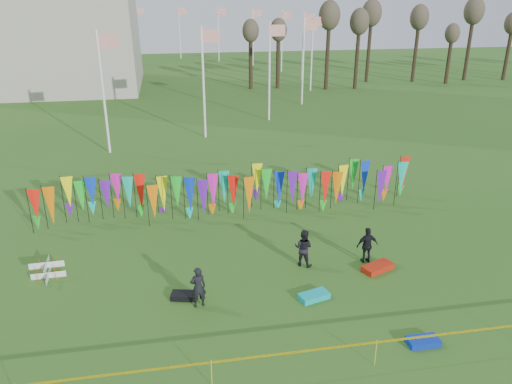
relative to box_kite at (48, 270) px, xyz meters
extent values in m
plane|color=#275518|center=(7.58, -4.74, -0.36)|extent=(160.00, 160.00, 0.00)
cylinder|color=white|center=(21.58, 43.26, 3.64)|extent=(0.16, 0.16, 8.00)
plane|color=red|center=(22.18, 43.26, 6.94)|extent=(1.40, 0.00, 1.40)
cylinder|color=white|center=(20.63, 50.50, 3.64)|extent=(0.16, 0.16, 8.00)
plane|color=red|center=(21.23, 50.50, 6.94)|extent=(1.40, 0.00, 1.40)
cylinder|color=white|center=(17.83, 57.26, 3.64)|extent=(0.16, 0.16, 8.00)
plane|color=red|center=(18.43, 57.26, 6.94)|extent=(1.40, 0.00, 1.40)
cylinder|color=white|center=(13.38, 63.05, 3.64)|extent=(0.16, 0.16, 8.00)
plane|color=red|center=(13.98, 63.05, 6.94)|extent=(1.40, 0.00, 1.40)
cylinder|color=white|center=(7.58, 67.50, 3.64)|extent=(0.16, 0.16, 8.00)
plane|color=red|center=(8.18, 67.50, 6.94)|extent=(1.40, 0.00, 1.40)
cylinder|color=white|center=(0.83, 70.30, 3.64)|extent=(0.16, 0.16, 8.00)
plane|color=red|center=(1.43, 70.30, 6.94)|extent=(1.40, 0.00, 1.40)
cylinder|color=white|center=(-6.42, 71.26, 3.64)|extent=(0.16, 0.16, 8.00)
plane|color=red|center=(-5.82, 71.26, 6.94)|extent=(1.40, 0.00, 1.40)
cylinder|color=white|center=(-13.66, 70.30, 3.64)|extent=(0.16, 0.16, 8.00)
plane|color=red|center=(-13.06, 70.30, 6.94)|extent=(1.40, 0.00, 1.40)
cylinder|color=white|center=(0.83, 16.21, 3.64)|extent=(0.16, 0.16, 8.00)
plane|color=red|center=(1.43, 16.21, 6.94)|extent=(1.40, 0.00, 1.40)
cylinder|color=white|center=(7.58, 19.01, 3.64)|extent=(0.16, 0.16, 8.00)
plane|color=red|center=(8.18, 19.01, 6.94)|extent=(1.40, 0.00, 1.40)
cylinder|color=white|center=(13.38, 23.46, 3.64)|extent=(0.16, 0.16, 8.00)
plane|color=red|center=(13.98, 23.46, 6.94)|extent=(1.40, 0.00, 1.40)
cylinder|color=white|center=(17.83, 29.26, 3.64)|extent=(0.16, 0.16, 8.00)
plane|color=red|center=(18.43, 29.26, 6.94)|extent=(1.40, 0.00, 1.40)
cylinder|color=white|center=(20.63, 36.01, 3.64)|extent=(0.16, 0.16, 8.00)
plane|color=red|center=(21.23, 36.01, 6.94)|extent=(1.40, 0.00, 1.40)
cylinder|color=black|center=(-1.42, 4.71, 0.71)|extent=(0.03, 0.03, 2.15)
cone|color=#FA180D|center=(-1.14, 4.71, 0.91)|extent=(0.64, 0.64, 1.60)
cylinder|color=black|center=(-0.86, 4.71, 0.71)|extent=(0.03, 0.03, 2.15)
cone|color=orange|center=(-0.58, 4.71, 0.91)|extent=(0.64, 0.64, 1.60)
cylinder|color=black|center=(-0.29, 4.71, 0.71)|extent=(0.03, 0.03, 2.15)
cone|color=#FCFA0C|center=(-0.01, 4.71, 0.91)|extent=(0.64, 0.64, 1.60)
cylinder|color=black|center=(0.27, 4.71, 0.71)|extent=(0.03, 0.03, 2.15)
cone|color=#16C725|center=(0.55, 4.71, 0.91)|extent=(0.64, 0.64, 1.60)
cylinder|color=black|center=(0.83, 4.71, 0.71)|extent=(0.03, 0.03, 2.15)
cone|color=#0C33D5|center=(1.11, 4.71, 0.91)|extent=(0.64, 0.64, 1.60)
cylinder|color=black|center=(1.39, 4.71, 0.71)|extent=(0.03, 0.03, 2.15)
cone|color=#5E13A9|center=(1.67, 4.71, 0.91)|extent=(0.64, 0.64, 1.60)
cylinder|color=black|center=(1.96, 4.71, 0.71)|extent=(0.03, 0.03, 2.15)
cone|color=#E719B1|center=(2.24, 4.71, 0.91)|extent=(0.64, 0.64, 1.60)
cylinder|color=black|center=(2.52, 4.71, 0.71)|extent=(0.03, 0.03, 2.15)
cone|color=#0CBD9D|center=(2.80, 4.71, 0.91)|extent=(0.64, 0.64, 1.60)
cylinder|color=black|center=(3.08, 4.71, 0.71)|extent=(0.03, 0.03, 2.15)
cone|color=#FA180D|center=(3.36, 4.71, 0.91)|extent=(0.64, 0.64, 1.60)
cylinder|color=black|center=(3.64, 4.71, 0.71)|extent=(0.03, 0.03, 2.15)
cone|color=orange|center=(3.92, 4.71, 0.91)|extent=(0.64, 0.64, 1.60)
cylinder|color=black|center=(4.21, 4.71, 0.71)|extent=(0.03, 0.03, 2.15)
cone|color=#FCFA0C|center=(4.49, 4.71, 0.91)|extent=(0.64, 0.64, 1.60)
cylinder|color=black|center=(4.77, 4.71, 0.71)|extent=(0.03, 0.03, 2.15)
cone|color=#16C725|center=(5.05, 4.71, 0.91)|extent=(0.64, 0.64, 1.60)
cylinder|color=black|center=(5.33, 4.71, 0.71)|extent=(0.03, 0.03, 2.15)
cone|color=#0C33D5|center=(5.61, 4.71, 0.91)|extent=(0.64, 0.64, 1.60)
cylinder|color=black|center=(5.89, 4.71, 0.71)|extent=(0.03, 0.03, 2.15)
cone|color=#5E13A9|center=(6.17, 4.71, 0.91)|extent=(0.64, 0.64, 1.60)
cylinder|color=black|center=(6.46, 4.71, 0.71)|extent=(0.03, 0.03, 2.15)
cone|color=#E719B1|center=(6.74, 4.71, 0.91)|extent=(0.64, 0.64, 1.60)
cylinder|color=black|center=(7.02, 4.71, 0.71)|extent=(0.03, 0.03, 2.15)
cone|color=#0CBD9D|center=(7.30, 4.71, 0.91)|extent=(0.64, 0.64, 1.60)
cylinder|color=black|center=(7.58, 4.71, 0.71)|extent=(0.03, 0.03, 2.15)
cone|color=#FA180D|center=(7.86, 4.71, 0.91)|extent=(0.64, 0.64, 1.60)
cylinder|color=black|center=(8.14, 4.71, 0.71)|extent=(0.03, 0.03, 2.15)
cone|color=orange|center=(8.42, 4.71, 0.91)|extent=(0.64, 0.64, 1.60)
cylinder|color=black|center=(8.71, 4.71, 0.71)|extent=(0.03, 0.03, 2.15)
cone|color=#FCFA0C|center=(8.99, 4.71, 0.91)|extent=(0.64, 0.64, 1.60)
cylinder|color=black|center=(9.27, 4.71, 0.71)|extent=(0.03, 0.03, 2.15)
cone|color=#16C725|center=(9.55, 4.71, 0.91)|extent=(0.64, 0.64, 1.60)
cylinder|color=black|center=(9.83, 4.71, 0.71)|extent=(0.03, 0.03, 2.15)
cone|color=#0C33D5|center=(10.11, 4.71, 0.91)|extent=(0.64, 0.64, 1.60)
cylinder|color=black|center=(10.39, 4.71, 0.71)|extent=(0.03, 0.03, 2.15)
cone|color=#5E13A9|center=(10.67, 4.71, 0.91)|extent=(0.64, 0.64, 1.60)
cylinder|color=black|center=(10.96, 4.71, 0.71)|extent=(0.03, 0.03, 2.15)
cone|color=#E719B1|center=(11.24, 4.71, 0.91)|extent=(0.64, 0.64, 1.60)
cylinder|color=black|center=(11.52, 4.71, 0.71)|extent=(0.03, 0.03, 2.15)
cone|color=#0CBD9D|center=(11.80, 4.71, 0.91)|extent=(0.64, 0.64, 1.60)
cylinder|color=black|center=(12.08, 4.71, 0.71)|extent=(0.03, 0.03, 2.15)
cone|color=#FA180D|center=(12.36, 4.71, 0.91)|extent=(0.64, 0.64, 1.60)
cylinder|color=black|center=(12.64, 4.71, 0.71)|extent=(0.03, 0.03, 2.15)
cone|color=orange|center=(12.92, 4.71, 0.91)|extent=(0.64, 0.64, 1.60)
cylinder|color=black|center=(13.21, 4.71, 0.71)|extent=(0.03, 0.03, 2.15)
cone|color=#FCFA0C|center=(13.49, 4.71, 0.91)|extent=(0.64, 0.64, 1.60)
cylinder|color=black|center=(13.77, 4.71, 0.71)|extent=(0.03, 0.03, 2.15)
cone|color=#16C725|center=(14.05, 4.71, 0.91)|extent=(0.64, 0.64, 1.60)
cylinder|color=black|center=(14.33, 4.71, 0.71)|extent=(0.03, 0.03, 2.15)
cone|color=#0C33D5|center=(14.61, 4.71, 0.91)|extent=(0.64, 0.64, 1.60)
cylinder|color=black|center=(14.89, 4.71, 0.71)|extent=(0.03, 0.03, 2.15)
cone|color=#5E13A9|center=(15.17, 4.71, 0.91)|extent=(0.64, 0.64, 1.60)
cylinder|color=black|center=(15.46, 4.71, 0.71)|extent=(0.03, 0.03, 2.15)
cone|color=#E719B1|center=(15.74, 4.71, 0.91)|extent=(0.64, 0.64, 1.60)
cylinder|color=black|center=(16.02, 4.71, 0.71)|extent=(0.03, 0.03, 2.15)
cone|color=#0CBD9D|center=(16.30, 4.71, 0.91)|extent=(0.64, 0.64, 1.60)
cylinder|color=black|center=(16.58, 4.71, 0.71)|extent=(0.03, 0.03, 2.15)
cone|color=#FA180D|center=(16.86, 4.71, 0.91)|extent=(0.64, 0.64, 1.60)
cube|color=yellow|center=(7.58, -6.71, 0.46)|extent=(26.00, 0.01, 0.08)
cylinder|color=yellow|center=(5.58, -6.71, 0.09)|extent=(0.02, 0.02, 0.90)
cylinder|color=yellow|center=(10.58, -6.71, 0.09)|extent=(0.02, 0.02, 0.90)
cylinder|color=#34271A|center=(13.58, 39.26, 2.84)|extent=(0.44, 0.44, 6.40)
ellipsoid|color=#4A4031|center=(13.58, 39.26, 6.20)|extent=(1.92, 1.92, 2.56)
cylinder|color=#34271A|center=(17.58, 39.26, 2.84)|extent=(0.44, 0.44, 6.40)
ellipsoid|color=#4A4031|center=(17.58, 39.26, 6.20)|extent=(1.92, 1.92, 2.56)
cylinder|color=#34271A|center=(21.58, 39.26, 2.84)|extent=(0.44, 0.44, 6.40)
ellipsoid|color=#4A4031|center=(21.58, 39.26, 6.20)|extent=(1.92, 1.92, 2.56)
cylinder|color=#34271A|center=(25.58, 39.26, 2.84)|extent=(0.44, 0.44, 6.40)
ellipsoid|color=#4A4031|center=(25.58, 39.26, 6.20)|extent=(1.92, 1.92, 2.56)
cylinder|color=#34271A|center=(29.58, 39.26, 2.84)|extent=(0.44, 0.44, 6.40)
ellipsoid|color=#4A4031|center=(29.58, 39.26, 6.20)|extent=(1.92, 1.92, 2.56)
cylinder|color=#34271A|center=(33.58, 39.26, 2.84)|extent=(0.44, 0.44, 6.40)
ellipsoid|color=#4A4031|center=(33.58, 39.26, 6.20)|extent=(1.92, 1.92, 2.56)
cylinder|color=#34271A|center=(37.58, 39.26, 2.84)|extent=(0.44, 0.44, 6.40)
ellipsoid|color=#4A4031|center=(37.58, 39.26, 6.20)|extent=(1.92, 1.92, 2.56)
cylinder|color=#34271A|center=(41.58, 39.26, 2.84)|extent=(0.44, 0.44, 6.40)
ellipsoid|color=#4A4031|center=(41.58, 39.26, 6.20)|extent=(1.92, 1.92, 2.56)
cylinder|color=#34271A|center=(45.58, 39.26, 2.84)|extent=(0.44, 0.44, 6.40)
ellipsoid|color=#4A4031|center=(45.58, 39.26, 6.20)|extent=(1.92, 1.92, 2.56)
cylinder|color=red|center=(-0.32, -0.32, 0.00)|extent=(0.02, 0.02, 0.72)
cylinder|color=red|center=(0.32, -0.32, 0.00)|extent=(0.02, 0.02, 0.72)
cylinder|color=red|center=(-0.32, 0.32, 0.00)|extent=(0.02, 0.02, 0.72)
cylinder|color=red|center=(0.32, 0.32, 0.00)|extent=(0.02, 0.02, 0.72)
imported|color=black|center=(5.53, -2.81, 0.40)|extent=(0.62, 0.50, 1.53)
imported|color=black|center=(9.84, -0.72, 0.41)|extent=(0.88, 0.80, 1.55)
imported|color=black|center=(12.43, -0.94, 0.40)|extent=(0.91, 0.54, 1.52)
cube|color=#0CB7BD|center=(9.61, -3.09, -0.25)|extent=(1.18, 0.81, 0.21)
cube|color=#0B2EB7|center=(12.25, -6.09, -0.26)|extent=(0.99, 0.52, 0.21)
cube|color=red|center=(12.64, -1.63, -0.24)|extent=(1.42, 1.05, 0.24)
cube|color=black|center=(5.02, -2.24, -0.26)|extent=(0.96, 0.69, 0.20)
camera|label=1|loc=(4.92, -17.61, 9.84)|focal=35.00mm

